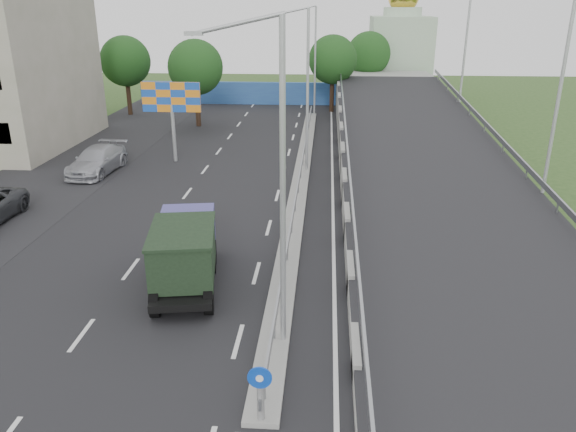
# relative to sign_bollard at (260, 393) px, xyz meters

# --- Properties ---
(road_surface) EXTENTS (26.00, 90.00, 0.04)m
(road_surface) POSITION_rel_sign_bollard_xyz_m (-3.00, 17.83, -1.03)
(road_surface) COLOR black
(road_surface) RESTS_ON ground
(parking_strip) EXTENTS (8.00, 90.00, 0.05)m
(parking_strip) POSITION_rel_sign_bollard_xyz_m (-16.00, 17.83, -1.03)
(parking_strip) COLOR black
(parking_strip) RESTS_ON ground
(median) EXTENTS (1.00, 44.00, 0.20)m
(median) POSITION_rel_sign_bollard_xyz_m (0.00, 21.83, -0.93)
(median) COLOR gray
(median) RESTS_ON ground
(overpass_ramp) EXTENTS (10.00, 50.00, 3.50)m
(overpass_ramp) POSITION_rel_sign_bollard_xyz_m (7.50, 21.83, 0.72)
(overpass_ramp) COLOR gray
(overpass_ramp) RESTS_ON ground
(median_guardrail) EXTENTS (0.09, 44.00, 0.71)m
(median_guardrail) POSITION_rel_sign_bollard_xyz_m (0.00, 21.83, -0.28)
(median_guardrail) COLOR gray
(median_guardrail) RESTS_ON median
(sign_bollard) EXTENTS (0.64, 0.23, 1.67)m
(sign_bollard) POSITION_rel_sign_bollard_xyz_m (0.00, 0.00, 0.00)
(sign_bollard) COLOR black
(sign_bollard) RESTS_ON median
(lamp_post_near) EXTENTS (2.74, 0.18, 10.08)m
(lamp_post_near) POSITION_rel_sign_bollard_xyz_m (0.11, 3.83, 4.77)
(lamp_post_near) COLOR #B2B5B7
(lamp_post_near) RESTS_ON median
(lamp_post_mid) EXTENTS (2.74, 0.18, 10.08)m
(lamp_post_mid) POSITION_rel_sign_bollard_xyz_m (0.11, 23.83, 4.77)
(lamp_post_mid) COLOR #B2B5B7
(lamp_post_mid) RESTS_ON median
(lamp_post_far) EXTENTS (2.74, 0.18, 10.08)m
(lamp_post_far) POSITION_rel_sign_bollard_xyz_m (0.11, 43.83, 4.77)
(lamp_post_far) COLOR #B2B5B7
(lamp_post_far) RESTS_ON median
(blue_wall) EXTENTS (30.00, 0.50, 2.40)m
(blue_wall) POSITION_rel_sign_bollard_xyz_m (-4.00, 49.83, 0.17)
(blue_wall) COLOR #2A4C9A
(blue_wall) RESTS_ON ground
(church) EXTENTS (7.00, 7.00, 13.80)m
(church) POSITION_rel_sign_bollard_xyz_m (10.00, 57.83, 4.28)
(church) COLOR #B2CCAD
(church) RESTS_ON ground
(billboard) EXTENTS (4.00, 0.24, 5.50)m
(billboard) POSITION_rel_sign_bollard_xyz_m (-9.00, 25.83, 3.15)
(billboard) COLOR #B2B5B7
(billboard) RESTS_ON ground
(tree_left_mid) EXTENTS (4.80, 4.80, 7.60)m
(tree_left_mid) POSITION_rel_sign_bollard_xyz_m (-10.00, 37.83, 4.14)
(tree_left_mid) COLOR black
(tree_left_mid) RESTS_ON ground
(tree_median_far) EXTENTS (4.80, 4.80, 7.60)m
(tree_median_far) POSITION_rel_sign_bollard_xyz_m (2.00, 45.83, 4.14)
(tree_median_far) COLOR black
(tree_median_far) RESTS_ON ground
(tree_left_far) EXTENTS (4.80, 4.80, 7.60)m
(tree_left_far) POSITION_rel_sign_bollard_xyz_m (-18.00, 42.83, 4.14)
(tree_left_far) COLOR black
(tree_left_far) RESTS_ON ground
(tree_ramp_far) EXTENTS (4.80, 4.80, 7.60)m
(tree_ramp_far) POSITION_rel_sign_bollard_xyz_m (6.00, 52.83, 4.14)
(tree_ramp_far) COLOR black
(tree_ramp_far) RESTS_ON ground
(dump_truck) EXTENTS (3.14, 6.29, 2.65)m
(dump_truck) POSITION_rel_sign_bollard_xyz_m (-3.83, 7.73, 0.43)
(dump_truck) COLOR black
(dump_truck) RESTS_ON ground
(parked_car_d) EXTENTS (2.72, 5.88, 1.67)m
(parked_car_d) POSITION_rel_sign_bollard_xyz_m (-13.37, 22.74, -0.20)
(parked_car_d) COLOR #A5A6AE
(parked_car_d) RESTS_ON ground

